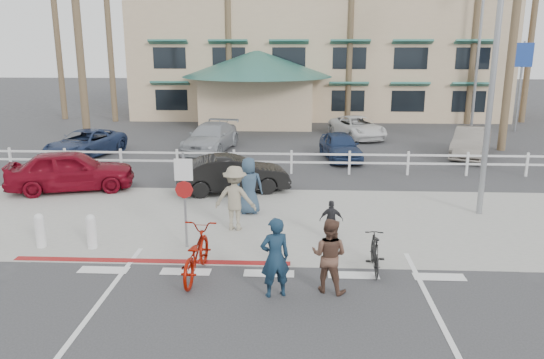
# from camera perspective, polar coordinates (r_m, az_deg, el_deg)

# --- Properties ---
(ground) EXTENTS (140.00, 140.00, 0.00)m
(ground) POSITION_cam_1_polar(r_m,az_deg,el_deg) (12.26, -0.49, -11.30)
(ground) COLOR #333335
(bike_path) EXTENTS (12.00, 16.00, 0.01)m
(bike_path) POSITION_cam_1_polar(r_m,az_deg,el_deg) (10.50, -1.13, -16.05)
(bike_path) COLOR #333335
(bike_path) RESTS_ON ground
(sidewalk_plaza) EXTENTS (22.00, 7.00, 0.01)m
(sidewalk_plaza) POSITION_cam_1_polar(r_m,az_deg,el_deg) (16.42, 0.41, -4.41)
(sidewalk_plaza) COLOR gray
(sidewalk_plaza) RESTS_ON ground
(cross_street) EXTENTS (40.00, 5.00, 0.01)m
(cross_street) POSITION_cam_1_polar(r_m,az_deg,el_deg) (20.24, 0.88, -0.73)
(cross_street) COLOR #333335
(cross_street) RESTS_ON ground
(parking_lot) EXTENTS (50.00, 16.00, 0.01)m
(parking_lot) POSITION_cam_1_polar(r_m,az_deg,el_deg) (29.51, 1.51, 4.15)
(parking_lot) COLOR #333335
(parking_lot) RESTS_ON ground
(curb_red) EXTENTS (7.00, 0.25, 0.02)m
(curb_red) POSITION_cam_1_polar(r_m,az_deg,el_deg) (13.82, -12.86, -8.55)
(curb_red) COLOR maroon
(curb_red) RESTS_ON ground
(rail_fence) EXTENTS (29.40, 0.16, 1.00)m
(rail_fence) POSITION_cam_1_polar(r_m,az_deg,el_deg) (22.05, 2.36, 1.87)
(rail_fence) COLOR silver
(rail_fence) RESTS_ON ground
(building) EXTENTS (28.00, 16.00, 11.30)m
(building) POSITION_cam_1_polar(r_m,az_deg,el_deg) (42.03, 4.81, 14.96)
(building) COLOR #D0B38E
(building) RESTS_ON ground
(sign_post) EXTENTS (0.50, 0.10, 2.90)m
(sign_post) POSITION_cam_1_polar(r_m,az_deg,el_deg) (14.09, -9.37, -1.70)
(sign_post) COLOR gray
(sign_post) RESTS_ON ground
(bollard_0) EXTENTS (0.26, 0.26, 0.95)m
(bollard_0) POSITION_cam_1_polar(r_m,az_deg,el_deg) (14.92, -18.84, -5.31)
(bollard_0) COLOR silver
(bollard_0) RESTS_ON ground
(bollard_1) EXTENTS (0.26, 0.26, 0.95)m
(bollard_1) POSITION_cam_1_polar(r_m,az_deg,el_deg) (15.49, -23.68, -5.05)
(bollard_1) COLOR silver
(bollard_1) RESTS_ON ground
(streetlight_0) EXTENTS (0.60, 2.00, 9.00)m
(streetlight_0) POSITION_cam_1_polar(r_m,az_deg,el_deg) (17.54, 22.73, 10.70)
(streetlight_0) COLOR gray
(streetlight_0) RESTS_ON ground
(streetlight_1) EXTENTS (0.60, 2.00, 9.50)m
(streetlight_1) POSITION_cam_1_polar(r_m,az_deg,el_deg) (36.81, 21.32, 12.70)
(streetlight_1) COLOR gray
(streetlight_1) RESTS_ON ground
(info_sign) EXTENTS (1.20, 0.16, 5.60)m
(info_sign) POSITION_cam_1_polar(r_m,az_deg,el_deg) (35.70, 25.10, 9.15)
(info_sign) COLOR navy
(info_sign) RESTS_ON ground
(palm_0) EXTENTS (4.00, 4.00, 15.00)m
(palm_0) POSITION_cam_1_polar(r_m,az_deg,el_deg) (40.64, -22.36, 16.59)
(palm_0) COLOR #1F501E
(palm_0) RESTS_ON ground
(palm_1) EXTENTS (4.00, 4.00, 13.00)m
(palm_1) POSITION_cam_1_polar(r_m,az_deg,el_deg) (38.18, -17.20, 15.70)
(palm_1) COLOR #1F501E
(palm_1) RESTS_ON ground
(palm_2) EXTENTS (4.00, 4.00, 16.00)m
(palm_2) POSITION_cam_1_polar(r_m,az_deg,el_deg) (38.10, -10.88, 18.34)
(palm_2) COLOR #1F501E
(palm_2) RESTS_ON ground
(palm_3) EXTENTS (4.00, 4.00, 14.00)m
(palm_3) POSITION_cam_1_polar(r_m,az_deg,el_deg) (36.34, -4.75, 17.15)
(palm_3) COLOR #1F501E
(palm_3) RESTS_ON ground
(palm_4) EXTENTS (4.00, 4.00, 15.00)m
(palm_4) POSITION_cam_1_polar(r_m,az_deg,el_deg) (37.08, 1.89, 17.91)
(palm_4) COLOR #1F501E
(palm_4) RESTS_ON ground
(palm_5) EXTENTS (4.00, 4.00, 13.00)m
(palm_5) POSITION_cam_1_polar(r_m,az_deg,el_deg) (36.18, 8.46, 16.26)
(palm_5) COLOR #1F501E
(palm_5) RESTS_ON ground
(palm_7) EXTENTS (4.00, 4.00, 14.00)m
(palm_7) POSITION_cam_1_polar(r_m,az_deg,el_deg) (37.80, 21.16, 16.16)
(palm_7) COLOR #1F501E
(palm_7) RESTS_ON ground
(palm_8) EXTENTS (4.00, 4.00, 15.00)m
(palm_8) POSITION_cam_1_polar(r_m,az_deg,el_deg) (40.13, 26.42, 16.22)
(palm_8) COLOR #1F501E
(palm_8) RESTS_ON ground
(palm_10) EXTENTS (4.00, 4.00, 12.00)m
(palm_10) POSITION_cam_1_polar(r_m,az_deg,el_deg) (28.11, -20.17, 15.06)
(palm_10) COLOR #1F501E
(palm_10) RESTS_ON ground
(palm_11) EXTENTS (4.00, 4.00, 14.00)m
(palm_11) POSITION_cam_1_polar(r_m,az_deg,el_deg) (28.98, 24.84, 16.57)
(palm_11) COLOR #1F501E
(palm_11) RESTS_ON ground
(bike_red) EXTENTS (0.88, 2.24, 1.16)m
(bike_red) POSITION_cam_1_polar(r_m,az_deg,el_deg) (12.59, -8.21, -7.87)
(bike_red) COLOR #7D0C01
(bike_red) RESTS_ON ground
(rider_red) EXTENTS (0.76, 0.62, 1.79)m
(rider_red) POSITION_cam_1_polar(r_m,az_deg,el_deg) (11.42, 0.33, -8.40)
(rider_red) COLOR #13293D
(rider_red) RESTS_ON ground
(bike_black) EXTENTS (0.49, 1.56, 0.93)m
(bike_black) POSITION_cam_1_polar(r_m,az_deg,el_deg) (13.03, 11.00, -7.72)
(bike_black) COLOR black
(bike_black) RESTS_ON ground
(rider_black) EXTENTS (0.99, 0.89, 1.68)m
(rider_black) POSITION_cam_1_polar(r_m,az_deg,el_deg) (11.74, 6.16, -8.12)
(rider_black) COLOR brown
(rider_black) RESTS_ON ground
(pedestrian_a) EXTENTS (1.34, 0.90, 1.91)m
(pedestrian_a) POSITION_cam_1_polar(r_m,az_deg,el_deg) (15.41, -4.00, -2.03)
(pedestrian_a) COLOR gray
(pedestrian_a) RESTS_ON ground
(pedestrian_child) EXTENTS (0.66, 0.28, 1.12)m
(pedestrian_child) POSITION_cam_1_polar(r_m,az_deg,el_deg) (14.84, 6.40, -4.35)
(pedestrian_child) COLOR #242427
(pedestrian_child) RESTS_ON ground
(pedestrian_b) EXTENTS (0.98, 0.71, 1.84)m
(pedestrian_b) POSITION_cam_1_polar(r_m,az_deg,el_deg) (16.85, -2.49, -0.69)
(pedestrian_b) COLOR #2C4157
(pedestrian_b) RESTS_ON ground
(car_white_sedan) EXTENTS (4.32, 2.41, 1.35)m
(car_white_sedan) POSITION_cam_1_polar(r_m,az_deg,el_deg) (19.40, -4.24, 0.59)
(car_white_sedan) COLOR black
(car_white_sedan) RESTS_ON ground
(car_red_compact) EXTENTS (4.81, 2.93, 1.53)m
(car_red_compact) POSITION_cam_1_polar(r_m,az_deg,el_deg) (20.88, -20.82, 0.93)
(car_red_compact) COLOR maroon
(car_red_compact) RESTS_ON ground
(lot_car_0) EXTENTS (3.19, 4.95, 1.27)m
(lot_car_0) POSITION_cam_1_polar(r_m,az_deg,el_deg) (26.94, -19.47, 3.67)
(lot_car_0) COLOR navy
(lot_car_0) RESTS_ON ground
(lot_car_1) EXTENTS (2.68, 4.98, 1.37)m
(lot_car_1) POSITION_cam_1_polar(r_m,az_deg,el_deg) (26.93, -6.60, 4.52)
(lot_car_1) COLOR #94989E
(lot_car_1) RESTS_ON ground
(lot_car_2) EXTENTS (2.06, 3.93, 1.28)m
(lot_car_2) POSITION_cam_1_polar(r_m,az_deg,el_deg) (24.96, 7.36, 3.59)
(lot_car_2) COLOR navy
(lot_car_2) RESTS_ON ground
(lot_car_3) EXTENTS (3.03, 4.53, 1.41)m
(lot_car_3) POSITION_cam_1_polar(r_m,az_deg,el_deg) (26.94, 20.64, 3.72)
(lot_car_3) COLOR gray
(lot_car_3) RESTS_ON ground
(lot_car_5) EXTENTS (3.38, 4.83, 1.22)m
(lot_car_5) POSITION_cam_1_polar(r_m,az_deg,el_deg) (30.82, 9.16, 5.56)
(lot_car_5) COLOR white
(lot_car_5) RESTS_ON ground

